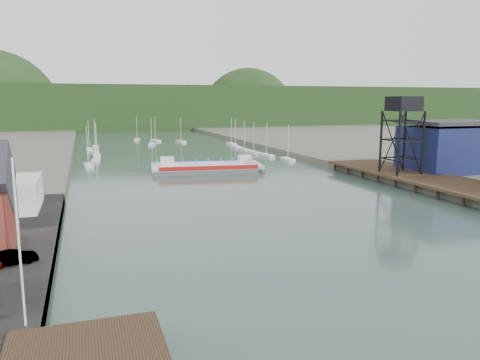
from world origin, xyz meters
TOP-DOWN VIEW (x-y plane):
  - east_pier at (37.00, 45.00)m, footprint 14.00×70.00m
  - flagpole at (-33.00, 10.00)m, footprint 0.16×0.16m
  - lift_tower at (35.00, 58.00)m, footprint 6.50×6.50m
  - blue_shed at (50.00, 60.00)m, footprint 20.50×14.50m
  - marina_sailboats at (0.08, 138.46)m, footprint 57.71×92.65m
  - distant_hills at (-3.98, 301.35)m, footprint 500.00×120.00m
  - chain_ferry at (-0.04, 86.16)m, footprint 27.77×13.93m
  - car_west_b at (-35.43, 24.00)m, footprint 4.55×2.64m

SIDE VIEW (x-z plane):
  - marina_sailboats at x=0.08m, z-range -0.10..0.80m
  - chain_ferry at x=-0.04m, z-range -0.82..3.02m
  - east_pier at x=37.00m, z-range 0.67..3.12m
  - car_west_b at x=-35.43m, z-range 1.60..3.02m
  - blue_shed at x=50.00m, z-range 1.41..12.71m
  - flagpole at x=-33.00m, z-range 1.60..13.60m
  - distant_hills at x=-3.98m, z-range -29.62..50.38m
  - lift_tower at x=35.00m, z-range 7.65..23.65m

